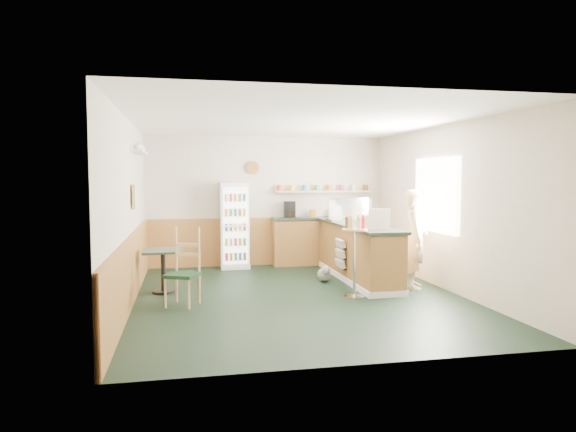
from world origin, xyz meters
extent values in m
plane|color=black|center=(0.00, 0.00, 0.00)|extent=(6.00, 6.00, 0.00)
cube|color=beige|center=(0.00, 3.01, 1.35)|extent=(5.00, 0.02, 2.70)
cube|color=beige|center=(-2.51, 0.00, 1.35)|extent=(0.02, 6.00, 2.70)
cube|color=beige|center=(2.51, 0.00, 1.35)|extent=(0.02, 6.00, 2.70)
cube|color=white|center=(0.00, 0.00, 2.71)|extent=(5.00, 6.00, 0.02)
cube|color=#AC6A37|center=(0.00, 2.97, 0.50)|extent=(4.98, 0.05, 1.00)
cube|color=#AC6A37|center=(-2.47, 0.00, 0.50)|extent=(0.05, 5.98, 1.00)
cube|color=white|center=(2.46, 0.30, 1.55)|extent=(0.06, 1.45, 1.25)
cube|color=gold|center=(-2.45, 0.50, 1.55)|extent=(0.03, 0.32, 0.38)
cube|color=white|center=(-2.40, 1.00, 2.25)|extent=(0.18, 1.20, 0.03)
cylinder|color=#955D25|center=(-0.30, 2.94, 2.05)|extent=(0.26, 0.04, 0.26)
cube|color=#AC6A37|center=(1.35, 1.07, 0.47)|extent=(0.60, 2.95, 0.95)
cube|color=white|center=(1.35, 1.07, 0.05)|extent=(0.64, 2.97, 0.10)
cube|color=#28372C|center=(1.35, 1.08, 0.98)|extent=(0.68, 3.01, 0.05)
cube|color=#AC6A37|center=(1.20, 2.80, 0.47)|extent=(2.20, 0.38, 0.95)
cube|color=#28372C|center=(1.20, 2.80, 0.98)|extent=(2.24, 0.42, 0.05)
cube|color=tan|center=(1.20, 2.88, 1.55)|extent=(2.10, 0.22, 0.04)
cube|color=black|center=(0.45, 2.80, 1.18)|extent=(0.22, 0.18, 0.34)
cylinder|color=#B2664C|center=(0.25, 2.88, 1.63)|extent=(0.10, 0.10, 0.12)
cylinder|color=#B2664C|center=(0.52, 2.88, 1.63)|extent=(0.10, 0.10, 0.12)
cylinder|color=#B2664C|center=(0.79, 2.88, 1.63)|extent=(0.10, 0.10, 0.12)
cylinder|color=#B2664C|center=(1.06, 2.88, 1.63)|extent=(0.10, 0.10, 0.12)
cylinder|color=#B2664C|center=(1.34, 2.88, 1.63)|extent=(0.10, 0.10, 0.12)
cylinder|color=#B2664C|center=(1.61, 2.88, 1.63)|extent=(0.10, 0.10, 0.12)
cylinder|color=#B2664C|center=(1.88, 2.88, 1.63)|extent=(0.10, 0.10, 0.12)
cylinder|color=#B2664C|center=(2.15, 2.88, 1.63)|extent=(0.10, 0.10, 0.12)
cube|color=white|center=(-0.71, 2.78, 0.87)|extent=(0.57, 0.41, 1.74)
cube|color=white|center=(-0.71, 2.55, 0.88)|extent=(0.48, 0.02, 1.54)
cube|color=silver|center=(-0.71, 2.48, 0.88)|extent=(0.52, 0.02, 1.60)
cube|color=silver|center=(1.35, 1.60, 1.04)|extent=(0.78, 0.41, 0.05)
cube|color=silver|center=(1.35, 1.60, 1.26)|extent=(0.76, 0.39, 0.39)
cube|color=beige|center=(1.35, 0.21, 1.12)|extent=(0.46, 0.48, 0.23)
imported|color=tan|center=(2.05, 0.19, 0.82)|extent=(0.57, 0.65, 1.64)
cylinder|color=silver|center=(0.85, -0.25, 0.01)|extent=(0.31, 0.31, 0.02)
cylinder|color=silver|center=(0.85, -0.25, 0.53)|extent=(0.04, 0.04, 1.04)
cylinder|color=tan|center=(0.85, -0.25, 1.05)|extent=(0.40, 0.40, 0.03)
cylinder|color=red|center=(0.96, -0.28, 1.15)|extent=(0.06, 0.06, 0.18)
cylinder|color=red|center=(0.93, -0.17, 1.15)|extent=(0.06, 0.06, 0.18)
cylinder|color=red|center=(0.82, -0.13, 1.15)|extent=(0.06, 0.06, 0.18)
cylinder|color=red|center=(0.73, -0.21, 1.15)|extent=(0.06, 0.06, 0.18)
cylinder|color=red|center=(0.76, -0.33, 1.15)|extent=(0.06, 0.06, 0.18)
cylinder|color=red|center=(0.87, -0.37, 1.15)|extent=(0.06, 0.06, 0.18)
cube|color=black|center=(1.01, 0.96, 0.25)|extent=(0.05, 0.44, 0.03)
cube|color=silver|center=(0.99, 0.96, 0.32)|extent=(0.09, 0.40, 0.15)
cube|color=black|center=(1.01, 0.96, 0.43)|extent=(0.05, 0.44, 0.03)
cube|color=silver|center=(0.99, 0.96, 0.50)|extent=(0.09, 0.40, 0.15)
cube|color=black|center=(1.01, 0.96, 0.61)|extent=(0.05, 0.44, 0.03)
cube|color=silver|center=(0.99, 0.96, 0.68)|extent=(0.09, 0.40, 0.15)
cylinder|color=black|center=(-2.05, 0.65, 0.02)|extent=(0.36, 0.36, 0.04)
cylinder|color=black|center=(-2.05, 0.65, 0.34)|extent=(0.07, 0.07, 0.63)
cube|color=#28372C|center=(-2.05, 0.65, 0.68)|extent=(0.66, 0.66, 0.04)
cube|color=black|center=(-1.74, -0.27, 0.45)|extent=(0.55, 0.55, 0.05)
cylinder|color=tan|center=(-1.92, -0.45, 0.22)|extent=(0.04, 0.04, 0.44)
cylinder|color=tan|center=(-1.57, -0.45, 0.22)|extent=(0.04, 0.04, 0.44)
cylinder|color=tan|center=(-1.92, -0.09, 0.22)|extent=(0.04, 0.04, 0.44)
cylinder|color=tan|center=(-1.57, -0.09, 0.22)|extent=(0.04, 0.04, 0.44)
cube|color=tan|center=(-1.74, -0.08, 0.79)|extent=(0.36, 0.20, 0.68)
sphere|color=gray|center=(0.71, 1.01, 0.12)|extent=(0.24, 0.24, 0.24)
sphere|color=gray|center=(0.71, 0.89, 0.22)|extent=(0.14, 0.14, 0.14)
camera|label=1|loc=(-1.69, -7.68, 1.83)|focal=32.00mm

